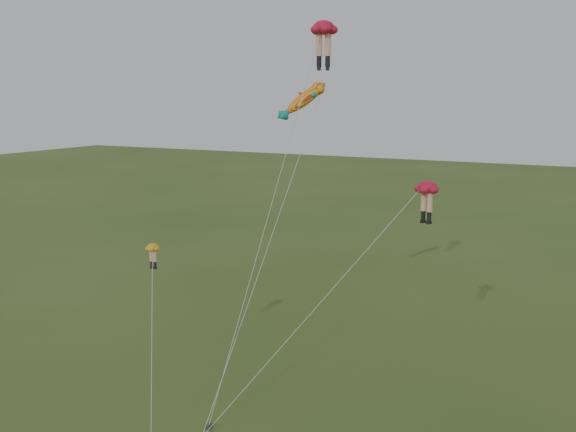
% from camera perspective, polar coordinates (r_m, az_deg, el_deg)
% --- Properties ---
extents(ground, '(300.00, 300.00, 0.00)m').
position_cam_1_polar(ground, '(37.04, -6.27, -18.09)').
color(ground, '#33481A').
rests_on(ground, ground).
extents(legs_kite_red_high, '(4.12, 9.37, 22.00)m').
position_cam_1_polar(legs_kite_red_high, '(38.09, 3.07, 15.70)').
color(legs_kite_red_high, '#B3122D').
rests_on(legs_kite_red_high, ground).
extents(legs_kite_red_mid, '(9.73, 12.08, 13.15)m').
position_cam_1_polar(legs_kite_red_mid, '(36.22, 11.95, 1.89)').
color(legs_kite_red_mid, '#B3122D').
rests_on(legs_kite_red_mid, ground).
extents(legs_kite_yellow, '(6.24, 8.35, 8.84)m').
position_cam_1_polar(legs_kite_yellow, '(39.98, -11.94, -3.64)').
color(legs_kite_yellow, gold).
rests_on(legs_kite_yellow, ground).
extents(fish_kite, '(2.71, 13.24, 18.91)m').
position_cam_1_polar(fish_kite, '(40.97, 1.55, 10.30)').
color(fish_kite, yellow).
rests_on(fish_kite, ground).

